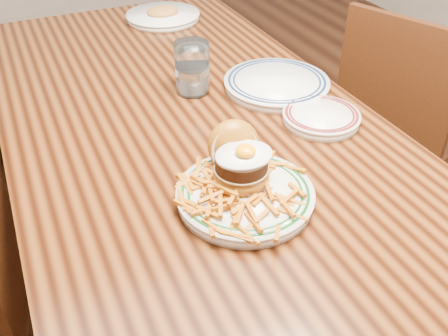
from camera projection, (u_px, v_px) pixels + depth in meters
name	position (u px, v px, depth m)	size (l,w,h in m)	color
floor	(193.00, 301.00, 1.69)	(6.00, 6.00, 0.00)	black
table	(183.00, 137.00, 1.29)	(0.85, 1.60, 0.75)	black
chair_right	(401.00, 121.00, 1.75)	(0.52, 0.52, 0.85)	#3C1D0C
main_plate	(243.00, 182.00, 0.94)	(0.26, 0.28, 0.13)	white
side_plate	(321.00, 117.00, 1.17)	(0.18, 0.18, 0.03)	white
rear_plate	(277.00, 83.00, 1.31)	(0.28, 0.28, 0.03)	white
water_glass	(192.00, 71.00, 1.27)	(0.09, 0.09, 0.13)	white
far_plate	(163.00, 16.00, 1.72)	(0.25, 0.25, 0.05)	white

